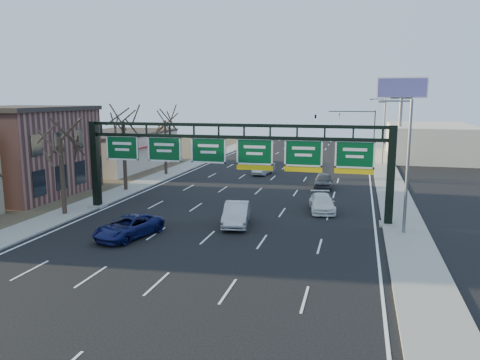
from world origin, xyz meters
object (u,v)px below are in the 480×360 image
(car_blue_suv, at_px, (128,227))
(car_silver_sedan, at_px, (236,214))
(car_white_wagon, at_px, (322,203))
(sign_gantry, at_px, (233,157))

(car_blue_suv, xyz_separation_m, car_silver_sedan, (6.12, 4.73, 0.10))
(car_blue_suv, xyz_separation_m, car_white_wagon, (11.80, 10.45, -0.03))
(car_silver_sedan, distance_m, car_white_wagon, 8.06)
(sign_gantry, height_order, car_white_wagon, sign_gantry)
(car_silver_sedan, bearing_deg, car_blue_suv, -151.86)
(car_silver_sedan, bearing_deg, sign_gantry, 100.15)
(sign_gantry, bearing_deg, car_white_wagon, 26.31)
(car_blue_suv, bearing_deg, car_white_wagon, 56.50)
(car_white_wagon, bearing_deg, car_blue_suv, -147.98)
(sign_gantry, bearing_deg, car_silver_sedan, -70.29)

